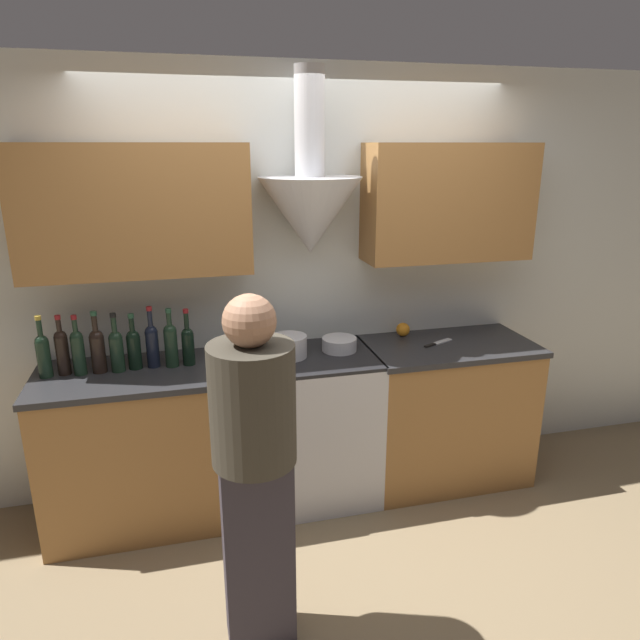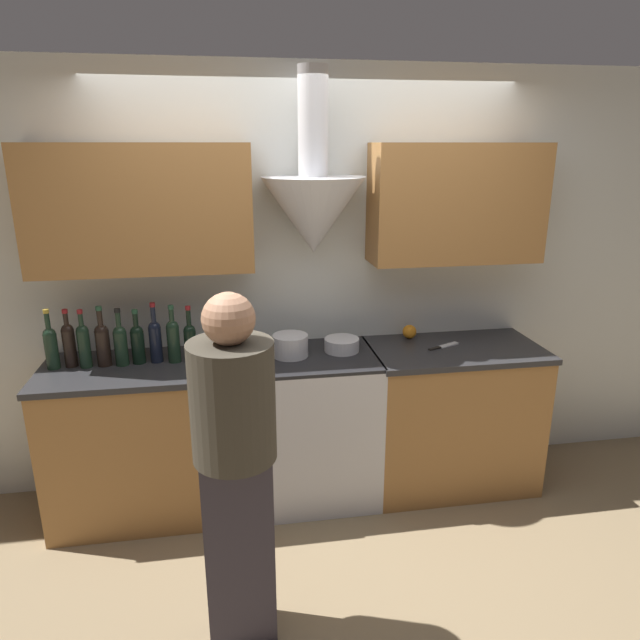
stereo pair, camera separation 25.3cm
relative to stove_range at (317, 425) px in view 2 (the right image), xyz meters
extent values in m
plane|color=#847051|center=(0.00, -0.31, -0.47)|extent=(12.00, 12.00, 0.00)
cube|color=silver|center=(0.00, 0.33, 0.83)|extent=(8.40, 0.06, 2.60)
cone|color=silver|center=(0.00, 0.13, 1.28)|extent=(0.60, 0.60, 0.43)
cylinder|color=silver|center=(0.00, 0.13, 1.78)|extent=(0.17, 0.17, 0.59)
cube|color=#9E6B38|center=(-0.96, 0.15, 1.33)|extent=(1.22, 0.32, 0.70)
cube|color=#9E6B38|center=(0.87, 0.15, 1.33)|extent=(1.04, 0.32, 0.70)
cube|color=#9E6B38|center=(-0.96, 0.00, -0.02)|extent=(1.22, 0.60, 0.90)
cube|color=#28282B|center=(-0.96, 0.00, 0.45)|extent=(1.24, 0.62, 0.03)
cube|color=#9E6B38|center=(0.87, 0.00, -0.02)|extent=(1.04, 0.60, 0.90)
cube|color=#28282B|center=(0.87, 0.00, 0.45)|extent=(1.06, 0.62, 0.03)
cube|color=silver|center=(0.00, 0.00, -0.01)|extent=(0.71, 0.60, 0.92)
cube|color=black|center=(0.00, -0.30, -0.05)|extent=(0.49, 0.01, 0.41)
cube|color=black|center=(0.00, 0.00, 0.45)|extent=(0.71, 0.60, 0.02)
cube|color=silver|center=(0.00, 0.27, 0.39)|extent=(0.71, 0.06, 0.10)
cylinder|color=black|center=(-1.49, 0.04, 0.57)|extent=(0.07, 0.07, 0.20)
sphere|color=black|center=(-1.49, 0.04, 0.67)|extent=(0.07, 0.07, 0.07)
cylinder|color=black|center=(-1.49, 0.04, 0.73)|extent=(0.03, 0.03, 0.10)
cylinder|color=gold|center=(-1.49, 0.04, 0.80)|extent=(0.03, 0.03, 0.02)
cylinder|color=black|center=(-1.40, 0.05, 0.57)|extent=(0.07, 0.07, 0.22)
sphere|color=black|center=(-1.40, 0.05, 0.68)|extent=(0.07, 0.07, 0.07)
cylinder|color=black|center=(-1.40, 0.05, 0.74)|extent=(0.03, 0.03, 0.08)
cylinder|color=maroon|center=(-1.40, 0.05, 0.79)|extent=(0.03, 0.03, 0.02)
cylinder|color=black|center=(-1.32, 0.03, 0.57)|extent=(0.07, 0.07, 0.22)
sphere|color=black|center=(-1.32, 0.03, 0.68)|extent=(0.07, 0.07, 0.07)
cylinder|color=black|center=(-1.32, 0.03, 0.74)|extent=(0.03, 0.03, 0.08)
cylinder|color=maroon|center=(-1.32, 0.03, 0.79)|extent=(0.03, 0.03, 0.02)
cylinder|color=black|center=(-1.22, 0.04, 0.57)|extent=(0.08, 0.08, 0.20)
sphere|color=black|center=(-1.22, 0.04, 0.67)|extent=(0.08, 0.08, 0.08)
cylinder|color=black|center=(-1.22, 0.04, 0.74)|extent=(0.03, 0.03, 0.10)
cylinder|color=#234C33|center=(-1.22, 0.04, 0.80)|extent=(0.03, 0.03, 0.02)
cylinder|color=black|center=(-1.12, 0.03, 0.56)|extent=(0.07, 0.07, 0.20)
sphere|color=black|center=(-1.12, 0.03, 0.66)|extent=(0.07, 0.07, 0.07)
cylinder|color=black|center=(-1.12, 0.03, 0.73)|extent=(0.03, 0.03, 0.10)
cylinder|color=black|center=(-1.12, 0.03, 0.79)|extent=(0.03, 0.03, 0.02)
cylinder|color=black|center=(-1.03, 0.05, 0.56)|extent=(0.08, 0.08, 0.19)
sphere|color=black|center=(-1.03, 0.05, 0.65)|extent=(0.07, 0.07, 0.07)
cylinder|color=black|center=(-1.03, 0.05, 0.71)|extent=(0.03, 0.03, 0.09)
cylinder|color=#234C33|center=(-1.03, 0.05, 0.77)|extent=(0.03, 0.03, 0.02)
cylinder|color=black|center=(-0.93, 0.05, 0.57)|extent=(0.07, 0.07, 0.21)
sphere|color=black|center=(-0.93, 0.05, 0.67)|extent=(0.07, 0.07, 0.07)
cylinder|color=black|center=(-0.93, 0.05, 0.74)|extent=(0.03, 0.03, 0.11)
cylinder|color=maroon|center=(-0.93, 0.05, 0.81)|extent=(0.03, 0.03, 0.02)
cylinder|color=black|center=(-0.83, 0.03, 0.57)|extent=(0.07, 0.07, 0.21)
sphere|color=black|center=(-0.83, 0.03, 0.68)|extent=(0.07, 0.07, 0.07)
cylinder|color=black|center=(-0.83, 0.03, 0.74)|extent=(0.03, 0.03, 0.09)
cylinder|color=#234C33|center=(-0.83, 0.03, 0.79)|extent=(0.03, 0.03, 0.02)
cylinder|color=black|center=(-0.74, 0.03, 0.56)|extent=(0.07, 0.07, 0.18)
sphere|color=black|center=(-0.74, 0.03, 0.65)|extent=(0.07, 0.07, 0.07)
cylinder|color=black|center=(-0.74, 0.03, 0.72)|extent=(0.03, 0.03, 0.11)
cylinder|color=maroon|center=(-0.74, 0.03, 0.78)|extent=(0.03, 0.03, 0.02)
cylinder|color=silver|center=(-0.16, 0.01, 0.53)|extent=(0.21, 0.21, 0.13)
cylinder|color=silver|center=(0.16, 0.05, 0.50)|extent=(0.21, 0.21, 0.08)
sphere|color=orange|center=(0.64, 0.21, 0.51)|extent=(0.09, 0.09, 0.09)
cube|color=silver|center=(0.84, 0.03, 0.47)|extent=(0.15, 0.09, 0.01)
cube|color=black|center=(0.73, -0.02, 0.47)|extent=(0.09, 0.06, 0.01)
cube|color=#38333D|center=(-0.51, -1.03, -0.02)|extent=(0.29, 0.19, 0.90)
cylinder|color=#3D382D|center=(-0.51, -1.03, 0.68)|extent=(0.35, 0.35, 0.50)
sphere|color=#AD7A5B|center=(-0.51, -1.03, 1.03)|extent=(0.21, 0.21, 0.21)
camera|label=1|loc=(-0.75, -3.09, 1.67)|focal=32.00mm
camera|label=2|loc=(-0.51, -3.15, 1.67)|focal=32.00mm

